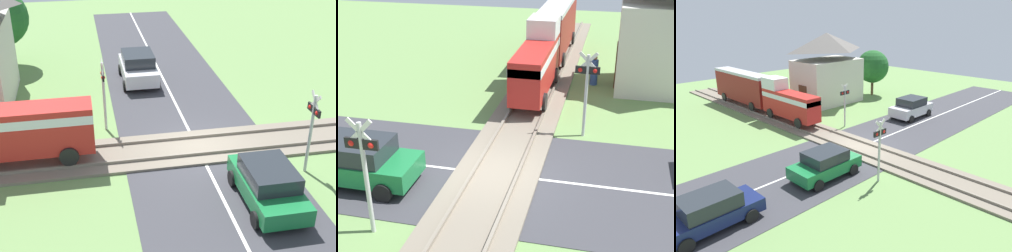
{
  "view_description": "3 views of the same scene",
  "coord_description": "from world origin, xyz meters",
  "views": [
    {
      "loc": [
        -16.66,
        4.51,
        9.98
      ],
      "look_at": [
        0.0,
        1.29,
        1.2
      ],
      "focal_mm": 50.0,
      "sensor_mm": 36.0,
      "label": 1
    },
    {
      "loc": [
        3.37,
        -12.92,
        7.79
      ],
      "look_at": [
        0.0,
        1.29,
        1.2
      ],
      "focal_mm": 50.0,
      "sensor_mm": 36.0,
      "label": 2
    },
    {
      "loc": [
        -14.45,
        -13.08,
        8.12
      ],
      "look_at": [
        0.0,
        1.29,
        1.2
      ],
      "focal_mm": 35.0,
      "sensor_mm": 36.0,
      "label": 3
    }
  ],
  "objects": [
    {
      "name": "ground_plane",
      "position": [
        0.0,
        0.0,
        0.0
      ],
      "size": [
        60.0,
        60.0,
        0.0
      ],
      "primitive_type": "plane",
      "color": "#66894C"
    },
    {
      "name": "tree_by_station",
      "position": [
        12.08,
        9.06,
        3.0
      ],
      "size": [
        3.37,
        3.37,
        4.69
      ],
      "color": "brown",
      "rests_on": "ground_plane"
    },
    {
      "name": "pedestrian_by_station",
      "position": [
        2.49,
        9.88,
        0.69
      ],
      "size": [
        0.37,
        0.37,
        1.51
      ],
      "color": "#2D4C8E",
      "rests_on": "ground_plane"
    },
    {
      "name": "train",
      "position": [
        0.0,
        11.52,
        1.87
      ],
      "size": [
        1.58,
        14.1,
        3.18
      ],
      "color": "red",
      "rests_on": "track_bed"
    },
    {
      "name": "station_building",
      "position": [
        6.55,
        10.07,
        3.23
      ],
      "size": [
        6.52,
        4.27,
        6.59
      ],
      "color": "beige",
      "rests_on": "ground_plane"
    },
    {
      "name": "car_near_crossing",
      "position": [
        -4.13,
        -1.44,
        0.78
      ],
      "size": [
        3.79,
        1.91,
        1.49
      ],
      "color": "#197038",
      "rests_on": "ground_plane"
    },
    {
      "name": "car_far_side",
      "position": [
        8.08,
        1.44,
        0.86
      ],
      "size": [
        3.93,
        1.99,
        1.68
      ],
      "color": "silver",
      "rests_on": "ground_plane"
    },
    {
      "name": "road_surface",
      "position": [
        0.0,
        0.0,
        0.01
      ],
      "size": [
        48.0,
        6.4,
        0.02
      ],
      "color": "#38383D",
      "rests_on": "ground_plane"
    },
    {
      "name": "crossing_signal_west_approach",
      "position": [
        -2.5,
        -3.69,
        2.12
      ],
      "size": [
        0.9,
        0.18,
        3.33
      ],
      "color": "#B7B7B7",
      "rests_on": "ground_plane"
    },
    {
      "name": "car_behind_queue",
      "position": [
        -10.26,
        -1.44,
        0.77
      ],
      "size": [
        4.02,
        1.83,
        1.48
      ],
      "color": "#141E4C",
      "rests_on": "ground_plane"
    },
    {
      "name": "crossing_signal_east_approach",
      "position": [
        2.5,
        3.69,
        2.12
      ],
      "size": [
        0.9,
        0.18,
        3.33
      ],
      "color": "#B7B7B7",
      "rests_on": "ground_plane"
    },
    {
      "name": "track_bed",
      "position": [
        0.0,
        0.0,
        0.07
      ],
      "size": [
        2.8,
        48.0,
        0.24
      ],
      "color": "#756B5B",
      "rests_on": "ground_plane"
    }
  ]
}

